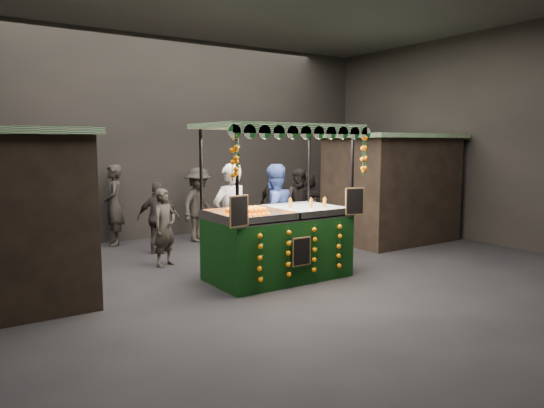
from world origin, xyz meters
TOP-DOWN VIEW (x-y plane):
  - ground at (0.00, 0.00)m, footprint 12.00×12.00m
  - market_hall at (0.00, 0.00)m, footprint 12.10×10.10m
  - neighbour_stall_right at (4.40, 1.50)m, footprint 3.00×2.20m
  - juice_stall at (0.09, 0.05)m, footprint 2.79×1.64m
  - vendor_grey at (-0.42, 0.90)m, footprint 0.80×0.59m
  - vendor_blue at (0.66, 1.08)m, footprint 0.98×0.77m
  - shopper_0 at (-1.24, 2.04)m, footprint 0.65×0.56m
  - shopper_1 at (2.77, 3.00)m, footprint 1.04×1.07m
  - shopper_2 at (-0.93, 3.17)m, footprint 0.97×0.80m
  - shopper_3 at (0.38, 3.93)m, footprint 1.33×1.18m
  - shopper_5 at (3.61, 3.79)m, footprint 1.41×1.35m
  - shopper_6 at (-1.46, 4.60)m, footprint 0.60×0.78m
  - shopper_7 at (1.95, 3.00)m, footprint 0.48×1.04m

SIDE VIEW (x-z plane):
  - ground at x=0.00m, z-range 0.00..0.00m
  - shopper_0 at x=-1.24m, z-range 0.00..1.51m
  - shopper_2 at x=-0.93m, z-range 0.00..1.55m
  - shopper_5 at x=3.61m, z-range 0.00..1.59m
  - juice_stall at x=0.09m, z-range -0.51..2.19m
  - shopper_1 at x=2.77m, z-range 0.00..1.73m
  - shopper_7 at x=1.95m, z-range 0.00..1.74m
  - shopper_3 at x=0.38m, z-range 0.00..1.79m
  - shopper_6 at x=-1.46m, z-range 0.00..1.89m
  - vendor_blue at x=0.66m, z-range 0.00..1.97m
  - vendor_grey at x=-0.42m, z-range 0.00..2.02m
  - neighbour_stall_right at x=4.40m, z-range 0.01..2.61m
  - market_hall at x=0.00m, z-range 0.86..5.91m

